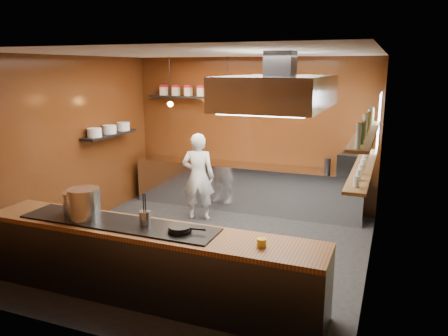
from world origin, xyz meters
The scene contains 26 objects.
floor centered at (0.00, 0.00, 0.00)m, with size 5.00×5.00×0.00m, color black.
back_wall centered at (0.00, 2.50, 1.50)m, with size 5.00×5.00×0.00m, color #3F170B.
left_wall centered at (-2.50, 0.00, 1.50)m, with size 5.00×5.00×0.00m, color #3F170B.
right_wall centered at (2.50, 0.00, 1.50)m, with size 5.00×5.00×0.00m, color #494429.
ceiling centered at (0.00, 0.00, 3.00)m, with size 5.00×5.00×0.00m, color silver.
window_pane centered at (2.45, 1.70, 1.90)m, with size 1.00×1.00×0.00m, color white.
prep_counter centered at (0.00, 2.17, 0.45)m, with size 4.60×0.65×0.90m, color silver.
pass_counter centered at (0.00, -1.60, 0.47)m, with size 4.40×0.72×0.94m.
tin_shelf centered at (-0.90, 2.36, 2.20)m, with size 2.60×0.26×0.04m, color black.
plate_shelf centered at (-2.34, 1.00, 1.55)m, with size 0.30×1.40×0.04m, color black.
bottle_shelf_upper centered at (2.34, 0.30, 1.92)m, with size 0.26×2.80×0.04m, color olive.
bottle_shelf_lower centered at (2.34, 0.30, 1.45)m, with size 0.26×2.80×0.04m, color olive.
extractor_hood centered at (1.30, -0.40, 2.51)m, with size 1.20×2.00×0.72m.
pendant_left centered at (-1.40, 1.70, 2.15)m, with size 0.10×0.10×0.95m.
pendant_right centered at (-0.20, 1.70, 2.15)m, with size 0.10×0.10×0.95m.
storage_tins centered at (-0.75, 2.36, 2.33)m, with size 2.43×0.13×0.22m.
plate_stacks centered at (-2.34, 1.00, 1.65)m, with size 0.26×1.16×0.16m.
bottles centered at (2.34, 0.30, 2.06)m, with size 0.06×2.66×0.24m.
wine_glasses centered at (2.34, 0.30, 1.53)m, with size 0.07×2.37×0.13m.
stockpot_large centered at (-0.85, -1.64, 1.14)m, with size 0.40×0.40×0.39m, color silver.
stockpot_small centered at (-1.08, -1.54, 1.09)m, with size 0.32×0.32×0.30m, color silver.
utensil_crock centered at (-0.02, -1.58, 1.03)m, with size 0.14×0.14×0.18m, color #BABDC1.
frying_pan centered at (0.48, -1.62, 0.97)m, with size 0.45×0.28×0.07m.
butter_jar centered at (1.47, -1.64, 0.97)m, with size 0.10×0.10×0.09m, color gold.
espresso_machine centered at (2.00, 2.13, 1.09)m, with size 0.38×0.36×0.38m, color black.
chef centered at (-0.62, 1.26, 0.82)m, with size 0.60×0.39×1.64m, color silver.
Camera 1 is at (2.69, -5.87, 2.81)m, focal length 35.00 mm.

